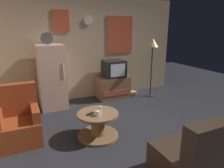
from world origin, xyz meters
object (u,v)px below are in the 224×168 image
couch (221,150)px  book_stack (133,94)px  tv_stand (113,87)px  coffee_table (98,125)px  wine_glass (100,110)px  mug_ceramic_white (98,113)px  remote_control (90,114)px  armchair (18,122)px  standing_lamp (153,47)px  crt_tv (114,69)px  fridge (52,77)px

couch → book_stack: (0.53, 3.16, -0.24)m
tv_stand → coffee_table: bearing=-122.2°
wine_glass → mug_ceramic_white: wine_glass is taller
remote_control → armchair: size_ratio=0.16×
coffee_table → standing_lamp: bearing=34.2°
tv_stand → crt_tv: crt_tv is taller
remote_control → couch: bearing=-73.8°
wine_glass → fridge: bearing=105.6°
wine_glass → couch: 1.86m
fridge → coffee_table: (0.48, -1.73, -0.53)m
standing_lamp → book_stack: bearing=156.3°
tv_stand → armchair: (-2.38, -1.35, 0.05)m
fridge → mug_ceramic_white: 1.91m
coffee_table → mug_ceramic_white: (-0.04, -0.11, 0.27)m
standing_lamp → remote_control: (-2.26, -1.44, -0.90)m
mug_ceramic_white → book_stack: mug_ceramic_white is taller
armchair → book_stack: armchair is taller
fridge → book_stack: bearing=-2.5°
fridge → armchair: 1.58m
fridge → tv_stand: fridge is taller
mug_ceramic_white → remote_control: bearing=128.9°
coffee_table → mug_ceramic_white: size_ratio=8.00×
tv_stand → crt_tv: size_ratio=1.56×
remote_control → book_stack: (1.82, 1.63, -0.39)m
mug_ceramic_white → armchair: (-1.22, 0.54, -0.15)m
standing_lamp → armchair: 3.68m
fridge → couch: size_ratio=1.04×
mug_ceramic_white → armchair: armchair is taller
tv_stand → armchair: size_ratio=0.88×
standing_lamp → armchair: (-3.39, -1.02, -1.02)m
mug_ceramic_white → remote_control: mug_ceramic_white is taller
mug_ceramic_white → crt_tv: bearing=57.9°
wine_glass → couch: (1.13, -1.45, -0.21)m
fridge → book_stack: 2.27m
fridge → remote_control: 1.79m
armchair → wine_glass: bearing=-21.1°
coffee_table → armchair: bearing=161.4°
tv_stand → remote_control: tv_stand is taller
tv_stand → mug_ceramic_white: 2.22m
tv_stand → coffee_table: (-1.12, -1.78, -0.07)m
mug_ceramic_white → remote_control: size_ratio=0.60×
wine_glass → couch: bearing=-52.0°
standing_lamp → book_stack: size_ratio=7.28×
tv_stand → coffee_table: size_ratio=1.17×
book_stack → mug_ceramic_white: bearing=-134.6°
standing_lamp → crt_tv: bearing=161.3°
standing_lamp → fridge: bearing=173.7°
fridge → tv_stand: (1.60, 0.05, -0.46)m
standing_lamp → couch: size_ratio=0.94×
wine_glass → remote_control: bearing=154.4°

